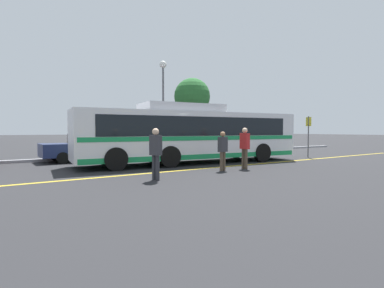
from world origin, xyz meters
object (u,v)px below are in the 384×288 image
Objects in this scene: parked_car_1 at (88,147)px; bus_stop_sign at (308,132)px; street_lamp at (163,86)px; tree_0 at (192,97)px; parked_car_2 at (178,146)px; pedestrian_0 at (156,151)px; transit_bus at (192,134)px; pedestrian_2 at (245,145)px; pedestrian_1 at (223,149)px.

bus_stop_sign reaches higher than parked_car_1.
street_lamp is 4.98m from tree_0.
parked_car_2 is 4.86m from street_lamp.
parked_car_2 is 7.79m from tree_0.
pedestrian_0 is 0.69× the size of bus_stop_sign.
transit_bus is at bearing -136.32° from parked_car_1.
transit_bus is 1.97× the size of tree_0.
pedestrian_0 is 4.73m from pedestrian_2.
pedestrian_0 is (-5.45, -7.68, 0.35)m from parked_car_2.
pedestrian_0 is 0.27× the size of street_lamp.
tree_0 reaches higher than pedestrian_1.
bus_stop_sign is 10.86m from tree_0.
transit_bus is at bearing -93.98° from bus_stop_sign.
transit_bus is 8.00m from bus_stop_sign.
parked_car_2 is 7.13m from pedestrian_2.
pedestrian_1 is (3.46, 0.64, -0.08)m from pedestrian_0.
street_lamp reaches higher than tree_0.
tree_0 is at bearing 49.14° from pedestrian_1.
transit_bus is 6.01m from parked_car_1.
transit_bus is at bearing -123.44° from tree_0.
pedestrian_2 is 0.71× the size of bus_stop_sign.
transit_bus is 4.76× the size of bus_stop_sign.
pedestrian_2 is at bearing -69.41° from bus_stop_sign.
parked_car_1 is 7.45m from street_lamp.
parked_car_1 is at bearing -160.72° from street_lamp.
pedestrian_2 is at bearing -148.13° from parked_car_1.
parked_car_2 is at bearing 165.17° from transit_bus.
pedestrian_2 reaches higher than parked_car_2.
parked_car_1 is 8.06m from pedestrian_0.
parked_car_2 is 2.49× the size of pedestrian_1.
street_lamp is at bearing -148.24° from tree_0.
pedestrian_0 is 0.29× the size of tree_0.
pedestrian_1 is 0.91× the size of pedestrian_2.
pedestrian_0 is at bearing -40.09° from transit_bus.
street_lamp is at bearing -72.42° from parked_car_1.
tree_0 is at bearing 142.41° from parked_car_2.
transit_bus is 1.84× the size of street_lamp.
tree_0 is at bearing 31.76° from street_lamp.
bus_stop_sign is at bearing -116.35° from parked_car_1.
bus_stop_sign is 0.39× the size of street_lamp.
street_lamp reaches higher than transit_bus.
parked_car_2 is 1.60× the size of bus_stop_sign.
transit_bus is 7.27m from street_lamp.
transit_bus is 2.53× the size of parked_car_1.
bus_stop_sign is 10.38m from street_lamp.
parked_car_1 is at bearing 30.64° from pedestrian_2.
parked_car_2 is 2.27× the size of pedestrian_2.
street_lamp is at bearing 64.15° from pedestrian_1.
street_lamp reaches higher than parked_car_2.
parked_car_2 is at bearing -9.00° from pedestrian_2.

